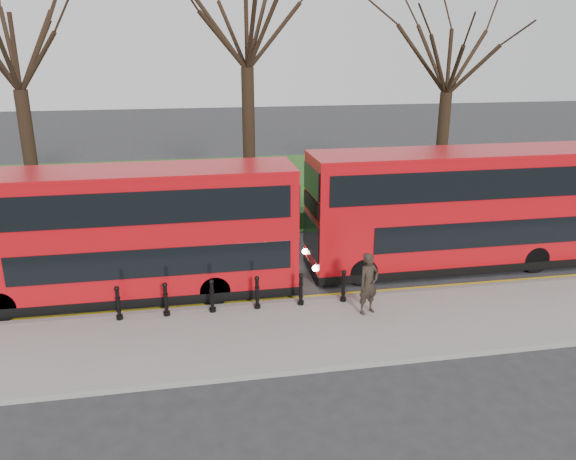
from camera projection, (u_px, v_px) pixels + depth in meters
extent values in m
plane|color=#28282B|center=(226.00, 296.00, 18.43)|extent=(120.00, 120.00, 0.00)
cube|color=gray|center=(235.00, 339.00, 15.61)|extent=(60.00, 4.00, 0.15)
cube|color=slate|center=(229.00, 307.00, 17.47)|extent=(60.00, 0.25, 0.16)
cube|color=#26501A|center=(206.00, 188.00, 32.44)|extent=(60.00, 18.00, 0.06)
cube|color=black|center=(214.00, 223.00, 24.66)|extent=(60.00, 0.90, 0.80)
cube|color=yellow|center=(228.00, 305.00, 17.78)|extent=(60.00, 0.10, 0.01)
cube|color=yellow|center=(227.00, 302.00, 17.96)|extent=(60.00, 0.10, 0.01)
cylinder|color=black|center=(30.00, 158.00, 25.45)|extent=(0.60, 0.60, 6.01)
cylinder|color=black|center=(249.00, 142.00, 27.05)|extent=(0.60, 0.60, 6.88)
cylinder|color=black|center=(442.00, 148.00, 28.97)|extent=(0.60, 0.60, 5.62)
cylinder|color=black|center=(118.00, 304.00, 16.41)|extent=(0.15, 0.15, 1.00)
cylinder|color=black|center=(166.00, 300.00, 16.64)|extent=(0.15, 0.15, 1.00)
cylinder|color=black|center=(212.00, 296.00, 16.88)|extent=(0.15, 0.15, 1.00)
cylinder|color=black|center=(257.00, 293.00, 17.12)|extent=(0.15, 0.15, 1.00)
cylinder|color=black|center=(301.00, 290.00, 17.35)|extent=(0.15, 0.15, 1.00)
cylinder|color=black|center=(343.00, 286.00, 17.59)|extent=(0.15, 0.15, 1.00)
cube|color=#BA0B12|center=(128.00, 230.00, 17.72)|extent=(10.56, 2.40, 3.89)
cube|color=black|center=(134.00, 288.00, 18.34)|extent=(10.58, 2.42, 0.29)
cube|color=black|center=(153.00, 263.00, 16.94)|extent=(8.45, 0.04, 0.91)
cube|color=black|center=(122.00, 209.00, 16.27)|extent=(9.99, 0.04, 1.01)
cylinder|color=black|center=(1.00, 306.00, 16.65)|extent=(0.96, 0.29, 0.96)
cylinder|color=black|center=(19.00, 278.00, 18.62)|extent=(0.96, 0.29, 0.96)
cylinder|color=black|center=(215.00, 290.00, 17.74)|extent=(0.96, 0.29, 0.96)
cylinder|color=black|center=(211.00, 265.00, 19.71)|extent=(0.96, 0.29, 0.96)
cube|color=#BA0B12|center=(458.00, 206.00, 20.25)|extent=(10.81, 2.46, 3.98)
cube|color=black|center=(452.00, 258.00, 20.88)|extent=(10.83, 2.48, 0.29)
cube|color=black|center=(493.00, 234.00, 19.45)|extent=(8.65, 0.04, 0.93)
cube|color=black|center=(478.00, 185.00, 18.76)|extent=(10.22, 0.04, 1.03)
cube|color=black|center=(311.00, 205.00, 19.21)|extent=(0.06, 2.16, 0.54)
cylinder|color=black|center=(363.00, 272.00, 19.15)|extent=(0.98, 0.29, 0.98)
cylinder|color=black|center=(345.00, 250.00, 21.17)|extent=(0.98, 0.29, 0.98)
cylinder|color=black|center=(535.00, 259.00, 20.27)|extent=(0.98, 0.29, 0.98)
cylinder|color=black|center=(503.00, 240.00, 22.29)|extent=(0.98, 0.29, 0.98)
imported|color=black|center=(369.00, 283.00, 16.69)|extent=(0.82, 0.69, 1.89)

